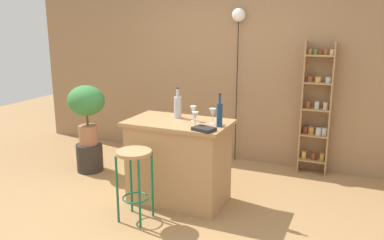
% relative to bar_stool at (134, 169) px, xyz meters
% --- Properties ---
extents(ground, '(12.00, 12.00, 0.00)m').
position_rel_bar_stool_xyz_m(ground, '(0.22, 0.27, -0.55)').
color(ground, '#A37A4C').
extents(back_wall, '(6.40, 0.10, 2.80)m').
position_rel_bar_stool_xyz_m(back_wall, '(0.22, 2.22, 0.85)').
color(back_wall, '#997551').
rests_on(back_wall, ground).
extents(kitchen_counter, '(1.11, 0.66, 0.92)m').
position_rel_bar_stool_xyz_m(kitchen_counter, '(0.22, 0.57, -0.08)').
color(kitchen_counter, tan).
rests_on(kitchen_counter, ground).
extents(bar_stool, '(0.35, 0.35, 0.73)m').
position_rel_bar_stool_xyz_m(bar_stool, '(0.00, 0.00, 0.00)').
color(bar_stool, '#196642').
rests_on(bar_stool, ground).
extents(spice_shelf, '(0.37, 0.17, 1.72)m').
position_rel_bar_stool_xyz_m(spice_shelf, '(1.47, 2.06, 0.31)').
color(spice_shelf, '#A87F51').
rests_on(spice_shelf, ground).
extents(plant_stool, '(0.35, 0.35, 0.37)m').
position_rel_bar_stool_xyz_m(plant_stool, '(-1.28, 0.93, -0.36)').
color(plant_stool, '#2D2823').
rests_on(plant_stool, ground).
extents(potted_plant, '(0.50, 0.45, 0.79)m').
position_rel_bar_stool_xyz_m(potted_plant, '(-1.28, 0.93, 0.34)').
color(potted_plant, '#A86B4C').
rests_on(potted_plant, plant_stool).
extents(bottle_spirits_clear, '(0.06, 0.06, 0.34)m').
position_rel_bar_stool_xyz_m(bottle_spirits_clear, '(0.70, 0.53, 0.51)').
color(bottle_spirits_clear, navy).
rests_on(bottle_spirits_clear, kitchen_counter).
extents(bottle_soda_blue, '(0.08, 0.08, 0.34)m').
position_rel_bar_stool_xyz_m(bottle_soda_blue, '(0.14, 0.70, 0.51)').
color(bottle_soda_blue, '#B2B2B7').
rests_on(bottle_soda_blue, kitchen_counter).
extents(wine_glass_left, '(0.07, 0.07, 0.16)m').
position_rel_bar_stool_xyz_m(wine_glass_left, '(0.36, 0.65, 0.49)').
color(wine_glass_left, silver).
rests_on(wine_glass_left, kitchen_counter).
extents(wine_glass_center, '(0.07, 0.07, 0.16)m').
position_rel_bar_stool_xyz_m(wine_glass_center, '(0.59, 0.62, 0.49)').
color(wine_glass_center, silver).
rests_on(wine_glass_center, kitchen_counter).
extents(wine_glass_right, '(0.07, 0.07, 0.16)m').
position_rel_bar_stool_xyz_m(wine_glass_right, '(0.48, 0.40, 0.49)').
color(wine_glass_right, silver).
rests_on(wine_glass_right, kitchen_counter).
extents(cookbook, '(0.24, 0.20, 0.03)m').
position_rel_bar_stool_xyz_m(cookbook, '(0.61, 0.33, 0.39)').
color(cookbook, black).
rests_on(cookbook, kitchen_counter).
extents(pendant_globe_light, '(0.18, 0.18, 2.14)m').
position_rel_bar_stool_xyz_m(pendant_globe_light, '(0.38, 2.11, 1.45)').
color(pendant_globe_light, black).
rests_on(pendant_globe_light, ground).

